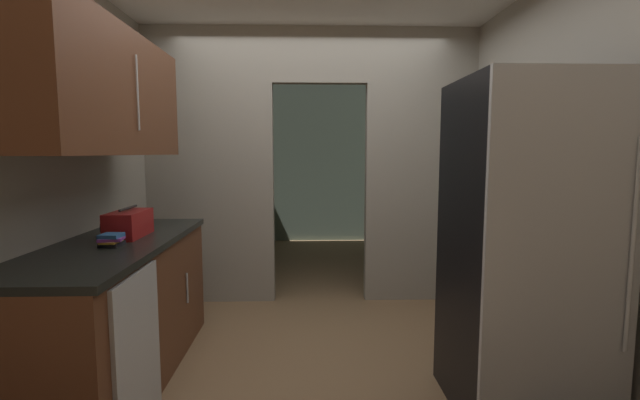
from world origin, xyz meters
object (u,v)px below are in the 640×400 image
at_px(refrigerator, 524,249).
at_px(boombox, 128,224).
at_px(dishwasher, 138,354).
at_px(book_stack, 111,240).

distance_m(refrigerator, boombox, 2.40).
bearing_deg(boombox, refrigerator, -12.52).
height_order(dishwasher, boombox, boombox).
bearing_deg(dishwasher, refrigerator, 4.24).
bearing_deg(boombox, dishwasher, -66.51).
xyz_separation_m(dishwasher, book_stack, (-0.27, 0.37, 0.52)).
height_order(boombox, book_stack, boombox).
relative_size(boombox, book_stack, 2.55).
xyz_separation_m(boombox, book_stack, (0.02, -0.30, -0.05)).
bearing_deg(dishwasher, boombox, 113.49).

